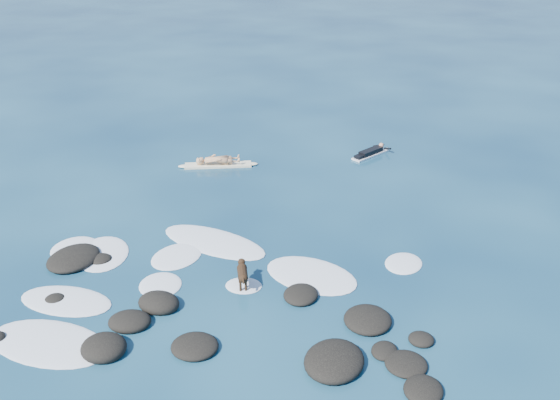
# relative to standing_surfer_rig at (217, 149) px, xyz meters

# --- Properties ---
(ground) EXTENTS (160.00, 160.00, 0.00)m
(ground) POSITION_rel_standing_surfer_rig_xyz_m (3.27, -8.69, -0.77)
(ground) COLOR #0A2642
(ground) RESTS_ON ground
(reef_rocks) EXTENTS (12.26, 5.74, 0.52)m
(reef_rocks) POSITION_rel_standing_surfer_rig_xyz_m (3.15, -10.73, -0.67)
(reef_rocks) COLOR black
(reef_rocks) RESTS_ON ground
(breaking_foam) EXTENTS (12.21, 8.53, 0.12)m
(breaking_foam) POSITION_rel_standing_surfer_rig_xyz_m (0.99, -8.72, -0.76)
(breaking_foam) COLOR white
(breaking_foam) RESTS_ON ground
(standing_surfer_rig) EXTENTS (3.38, 1.36, 1.96)m
(standing_surfer_rig) POSITION_rel_standing_surfer_rig_xyz_m (0.00, 0.00, 0.00)
(standing_surfer_rig) COLOR #F4EBC3
(standing_surfer_rig) RESTS_ON ground
(paddling_surfer_rig) EXTENTS (1.71, 2.09, 0.40)m
(paddling_surfer_rig) POSITION_rel_standing_surfer_rig_xyz_m (6.41, 2.54, -0.63)
(paddling_surfer_rig) COLOR white
(paddling_surfer_rig) RESTS_ON ground
(dog) EXTENTS (0.53, 1.17, 0.76)m
(dog) POSITION_rel_standing_surfer_rig_xyz_m (3.31, -8.90, -0.27)
(dog) COLOR black
(dog) RESTS_ON ground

